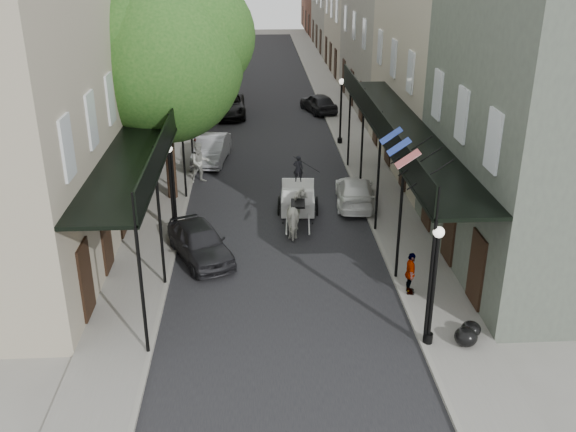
{
  "coord_description": "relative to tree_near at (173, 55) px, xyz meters",
  "views": [
    {
      "loc": [
        -0.83,
        -17.49,
        10.95
      ],
      "look_at": [
        0.34,
        4.1,
        1.6
      ],
      "focal_mm": 40.0,
      "sensor_mm": 36.0,
      "label": 1
    }
  ],
  "objects": [
    {
      "name": "tree_near",
      "position": [
        0.0,
        0.0,
        0.0
      ],
      "size": [
        7.31,
        6.8,
        9.63
      ],
      "color": "#382619",
      "rests_on": "sidewalk_left"
    },
    {
      "name": "building_row_right",
      "position": [
        12.8,
        19.82,
        -1.24
      ],
      "size": [
        5.0,
        80.0,
        10.5
      ],
      "primitive_type": "cube",
      "color": "gray",
      "rests_on": "ground"
    },
    {
      "name": "carriage",
      "position": [
        5.22,
        -1.59,
        -5.41
      ],
      "size": [
        1.83,
        2.55,
        2.79
      ],
      "rotation": [
        0.0,
        0.0,
        -0.07
      ],
      "color": "black",
      "rests_on": "ground"
    },
    {
      "name": "road",
      "position": [
        4.2,
        9.82,
        -6.48
      ],
      "size": [
        8.0,
        90.0,
        0.01
      ],
      "primitive_type": "cube",
      "color": "black",
      "rests_on": "ground"
    },
    {
      "name": "trash_bags",
      "position": [
        9.46,
        -12.2,
        -6.1
      ],
      "size": [
        0.93,
        1.08,
        0.57
      ],
      "color": "black",
      "rests_on": "sidewalk_right"
    },
    {
      "name": "lamppost_right_near",
      "position": [
        8.3,
        -12.18,
        -4.44
      ],
      "size": [
        0.32,
        0.32,
        3.71
      ],
      "color": "black",
      "rests_on": "sidewalk_right"
    },
    {
      "name": "car_right_near",
      "position": [
        7.8,
        -1.18,
        -5.9
      ],
      "size": [
        2.04,
        4.22,
        1.18
      ],
      "primitive_type": "imported",
      "rotation": [
        0.0,
        0.0,
        3.04
      ],
      "color": "white",
      "rests_on": "ground"
    },
    {
      "name": "car_left_near",
      "position": [
        1.28,
        -6.18,
        -5.8
      ],
      "size": [
        3.05,
        4.33,
        1.37
      ],
      "primitive_type": "imported",
      "rotation": [
        0.0,
        0.0,
        0.4
      ],
      "color": "black",
      "rests_on": "ground"
    },
    {
      "name": "lamppost_right_far",
      "position": [
        8.3,
        7.82,
        -4.44
      ],
      "size": [
        0.32,
        0.32,
        3.71
      ],
      "color": "black",
      "rests_on": "sidewalk_right"
    },
    {
      "name": "car_left_far",
      "position": [
        1.6,
        14.84,
        -5.77
      ],
      "size": [
        2.55,
        5.22,
        1.43
      ],
      "primitive_type": "imported",
      "rotation": [
        0.0,
        0.0,
        0.04
      ],
      "color": "black",
      "rests_on": "ground"
    },
    {
      "name": "tree_far",
      "position": [
        -0.05,
        14.0,
        -0.65
      ],
      "size": [
        6.45,
        6.0,
        8.61
      ],
      "color": "#382619",
      "rests_on": "sidewalk_left"
    },
    {
      "name": "sidewalk_left",
      "position": [
        -0.8,
        9.82,
        -6.43
      ],
      "size": [
        2.2,
        90.0,
        0.12
      ],
      "primitive_type": "cube",
      "color": "gray",
      "rests_on": "ground"
    },
    {
      "name": "horse",
      "position": [
        5.04,
        -4.18,
        -5.65
      ],
      "size": [
        1.03,
        2.03,
        1.67
      ],
      "primitive_type": "imported",
      "rotation": [
        0.0,
        0.0,
        3.07
      ],
      "color": "silver",
      "rests_on": "ground"
    },
    {
      "name": "pedestrian_walking",
      "position": [
        0.7,
        2.05,
        -5.48
      ],
      "size": [
        1.2,
        1.08,
        2.01
      ],
      "primitive_type": "imported",
      "rotation": [
        0.0,
        0.0,
        0.41
      ],
      "color": "#A9A99F",
      "rests_on": "ground"
    },
    {
      "name": "building_row_left",
      "position": [
        -4.4,
        19.82,
        -1.24
      ],
      "size": [
        5.0,
        80.0,
        10.5
      ],
      "primitive_type": "cube",
      "color": "#9F947F",
      "rests_on": "ground"
    },
    {
      "name": "car_right_far",
      "position": [
        7.8,
        15.48,
        -5.83
      ],
      "size": [
        2.59,
        4.15,
        1.32
      ],
      "primitive_type": "imported",
      "rotation": [
        0.0,
        0.0,
        3.43
      ],
      "color": "black",
      "rests_on": "ground"
    },
    {
      "name": "car_left_mid",
      "position": [
        1.08,
        5.12,
        -5.79
      ],
      "size": [
        1.99,
        4.4,
        1.4
      ],
      "primitive_type": "imported",
      "rotation": [
        0.0,
        0.0,
        -0.12
      ],
      "color": "#A7A7AC",
      "rests_on": "ground"
    },
    {
      "name": "pedestrian_sidewalk_right",
      "position": [
        8.4,
        -9.33,
        -5.63
      ],
      "size": [
        0.47,
        0.9,
        1.47
      ],
      "primitive_type": "imported",
      "rotation": [
        0.0,
        0.0,
        1.44
      ],
      "color": "gray",
      "rests_on": "sidewalk_right"
    },
    {
      "name": "pedestrian_sidewalk_left",
      "position": [
        -0.0,
        8.63,
        -5.52
      ],
      "size": [
        1.19,
        0.81,
        1.7
      ],
      "primitive_type": "imported",
      "rotation": [
        0.0,
        0.0,
        3.31
      ],
      "color": "gray",
      "rests_on": "sidewalk_left"
    },
    {
      "name": "ground",
      "position": [
        4.2,
        -10.18,
        -6.49
      ],
      "size": [
        140.0,
        140.0,
        0.0
      ],
      "primitive_type": "plane",
      "color": "gray",
      "rests_on": "ground"
    },
    {
      "name": "gallery_left",
      "position": [
        -0.59,
        -3.2,
        -2.44
      ],
      "size": [
        2.2,
        18.05,
        4.88
      ],
      "color": "black",
      "rests_on": "sidewalk_left"
    },
    {
      "name": "gallery_right",
      "position": [
        8.99,
        -3.2,
        -2.44
      ],
      "size": [
        2.2,
        18.05,
        4.88
      ],
      "color": "black",
      "rests_on": "sidewalk_right"
    },
    {
      "name": "sidewalk_right",
      "position": [
        9.2,
        9.82,
        -6.43
      ],
      "size": [
        2.2,
        90.0,
        0.12
      ],
      "primitive_type": "cube",
      "color": "gray",
      "rests_on": "ground"
    },
    {
      "name": "lamppost_left",
      "position": [
        0.1,
        -4.18,
        -4.44
      ],
      "size": [
        0.32,
        0.32,
        3.71
      ],
      "color": "black",
      "rests_on": "sidewalk_left"
    }
  ]
}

